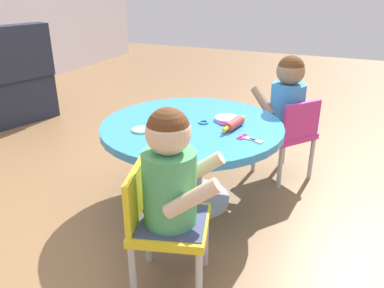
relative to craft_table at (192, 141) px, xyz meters
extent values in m
plane|color=olive|center=(0.00, 0.00, -0.38)|extent=(10.00, 10.00, 0.00)
cylinder|color=silver|center=(0.00, 0.00, -0.37)|extent=(0.44, 0.44, 0.03)
cylinder|color=silver|center=(0.00, 0.00, -0.16)|extent=(0.12, 0.12, 0.44)
cylinder|color=#338CD1|center=(0.00, 0.00, 0.08)|extent=(0.99, 0.99, 0.04)
cylinder|color=#B7B7BC|center=(-0.74, -0.35, -0.24)|extent=(0.03, 0.03, 0.28)
cylinder|color=#B7B7BC|center=(-0.49, -0.28, -0.24)|extent=(0.03, 0.03, 0.28)
cylinder|color=#B7B7BC|center=(-0.81, -0.10, -0.24)|extent=(0.03, 0.03, 0.28)
cylinder|color=#B7B7BC|center=(-0.56, -0.03, -0.24)|extent=(0.03, 0.03, 0.28)
cube|color=yellow|center=(-0.65, -0.19, -0.08)|extent=(0.37, 0.37, 0.04)
cube|color=yellow|center=(-0.69, -0.06, 0.04)|extent=(0.27, 0.10, 0.22)
cube|color=#3F4772|center=(-0.65, -0.19, -0.08)|extent=(0.33, 0.34, 0.04)
cylinder|color=#4CA566|center=(-0.65, -0.19, 0.09)|extent=(0.21, 0.21, 0.30)
sphere|color=beige|center=(-0.65, -0.19, 0.31)|extent=(0.17, 0.17, 0.17)
sphere|color=#593319|center=(-0.65, -0.19, 0.33)|extent=(0.16, 0.16, 0.16)
cylinder|color=beige|center=(-0.73, -0.32, 0.11)|extent=(0.11, 0.22, 0.17)
cylinder|color=beige|center=(-0.51, -0.25, 0.11)|extent=(0.11, 0.22, 0.17)
cylinder|color=#B7B7BC|center=(0.72, -0.39, -0.24)|extent=(0.03, 0.03, 0.28)
cylinder|color=#B7B7BC|center=(0.51, -0.23, -0.24)|extent=(0.03, 0.03, 0.28)
cylinder|color=#B7B7BC|center=(0.56, -0.59, -0.24)|extent=(0.03, 0.03, 0.28)
cylinder|color=#B7B7BC|center=(0.35, -0.44, -0.24)|extent=(0.03, 0.03, 0.28)
cube|color=#CC338C|center=(0.53, -0.41, -0.08)|extent=(0.42, 0.42, 0.04)
cube|color=#CC338C|center=(0.45, -0.52, 0.04)|extent=(0.23, 0.18, 0.22)
cube|color=#3F4772|center=(0.53, -0.41, -0.08)|extent=(0.38, 0.38, 0.04)
cylinder|color=#3F8CCC|center=(0.53, -0.41, 0.09)|extent=(0.21, 0.21, 0.30)
sphere|color=#997051|center=(0.53, -0.41, 0.31)|extent=(0.17, 0.17, 0.17)
sphere|color=#593319|center=(0.53, -0.41, 0.33)|extent=(0.16, 0.16, 0.16)
cylinder|color=#997051|center=(0.68, -0.40, 0.11)|extent=(0.17, 0.20, 0.17)
cylinder|color=#997051|center=(0.51, -0.26, 0.11)|extent=(0.17, 0.20, 0.17)
cube|color=#232838|center=(0.66, 2.20, -0.18)|extent=(0.87, 0.87, 0.40)
cube|color=#232838|center=(0.58, 1.92, 0.24)|extent=(0.72, 0.36, 0.45)
cube|color=#232838|center=(0.95, 2.11, 0.12)|extent=(0.29, 0.60, 0.20)
cylinder|color=#D83F3F|center=(0.03, -0.23, 0.13)|extent=(0.15, 0.07, 0.05)
cylinder|color=yellow|center=(-0.06, -0.21, 0.13)|extent=(0.05, 0.03, 0.02)
cylinder|color=yellow|center=(0.12, -0.25, 0.13)|extent=(0.05, 0.03, 0.02)
cube|color=silver|center=(-0.10, -0.37, 0.10)|extent=(0.03, 0.11, 0.01)
cube|color=silver|center=(-0.10, -0.37, 0.10)|extent=(0.07, 0.10, 0.01)
torus|color=#D83F99|center=(-0.09, -0.30, 0.10)|extent=(0.05, 0.05, 0.01)
torus|color=#D83F99|center=(-0.06, -0.31, 0.10)|extent=(0.05, 0.05, 0.01)
cylinder|color=#CC99E5|center=(0.12, -0.16, 0.11)|extent=(0.14, 0.14, 0.02)
cylinder|color=#B2E58C|center=(-0.20, 0.20, 0.11)|extent=(0.10, 0.10, 0.01)
torus|color=#D83FA5|center=(0.06, -0.16, 0.11)|extent=(0.05, 0.05, 0.01)
torus|color=#3F99D8|center=(0.03, -0.05, 0.11)|extent=(0.06, 0.06, 0.01)
camera|label=1|loc=(-1.80, -0.78, 0.83)|focal=36.10mm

